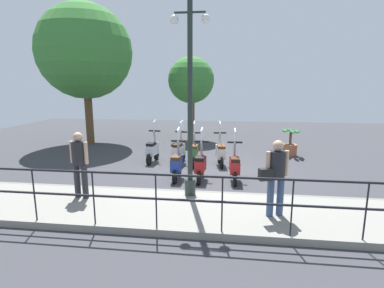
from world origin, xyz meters
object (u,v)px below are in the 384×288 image
(scooter_near_2, at_px, (177,164))
(scooter_far_2, at_px, (179,151))
(lamp_post_near, at_px, (190,112))
(scooter_far_3, at_px, (153,149))
(scooter_near_0, at_px, (235,166))
(scooter_far_1, at_px, (194,152))
(tree_large, at_px, (85,52))
(potted_palm, at_px, (290,144))
(scooter_near_1, at_px, (200,165))
(pedestrian_with_bag, at_px, (276,172))
(scooter_far_0, at_px, (220,152))
(tree_distant, at_px, (191,81))
(pedestrian_distant, at_px, (79,160))

(scooter_near_2, height_order, scooter_far_2, same)
(lamp_post_near, distance_m, scooter_far_2, 3.89)
(scooter_near_2, bearing_deg, scooter_far_3, 33.68)
(scooter_near_0, xyz_separation_m, scooter_far_1, (1.61, 1.41, 0.00))
(tree_large, relative_size, scooter_near_2, 4.19)
(potted_palm, distance_m, scooter_far_2, 4.63)
(potted_palm, distance_m, scooter_near_0, 4.29)
(scooter_near_2, bearing_deg, scooter_near_1, -89.95)
(pedestrian_with_bag, xyz_separation_m, scooter_far_3, (4.45, 3.73, -0.60))
(scooter_near_1, relative_size, scooter_far_0, 1.00)
(tree_distant, bearing_deg, scooter_far_1, -171.53)
(scooter_far_0, distance_m, scooter_far_1, 0.94)
(scooter_near_0, distance_m, scooter_far_3, 3.50)
(pedestrian_distant, bearing_deg, scooter_far_0, 150.95)
(pedestrian_with_bag, xyz_separation_m, potted_palm, (6.23, -1.48, -0.63))
(scooter_near_2, relative_size, scooter_far_1, 1.00)
(scooter_far_2, bearing_deg, lamp_post_near, -154.94)
(pedestrian_with_bag, distance_m, scooter_near_1, 3.19)
(pedestrian_distant, xyz_separation_m, tree_large, (7.07, 3.18, 3.20))
(lamp_post_near, height_order, potted_palm, lamp_post_near)
(potted_palm, bearing_deg, scooter_near_0, 148.26)
(scooter_near_1, bearing_deg, pedestrian_distant, 129.59)
(scooter_far_1, bearing_deg, tree_large, 54.51)
(lamp_post_near, xyz_separation_m, scooter_far_3, (3.47, 1.86, -1.72))
(scooter_near_0, distance_m, scooter_near_1, 1.01)
(potted_palm, distance_m, scooter_far_3, 5.51)
(pedestrian_with_bag, xyz_separation_m, scooter_near_2, (2.58, 2.49, -0.60))
(pedestrian_distant, distance_m, scooter_far_2, 4.29)
(tree_large, bearing_deg, scooter_far_2, -123.12)
(scooter_far_0, bearing_deg, scooter_near_2, 135.42)
(pedestrian_with_bag, relative_size, scooter_far_3, 1.03)
(potted_palm, bearing_deg, scooter_near_2, 132.59)
(pedestrian_distant, height_order, scooter_far_1, pedestrian_distant)
(pedestrian_with_bag, distance_m, scooter_near_0, 2.77)
(pedestrian_distant, relative_size, tree_distant, 0.38)
(scooter_near_0, bearing_deg, scooter_far_2, 46.11)
(scooter_far_0, bearing_deg, lamp_post_near, 160.61)
(potted_palm, xyz_separation_m, scooter_far_1, (-2.03, 3.66, 0.04))
(pedestrian_distant, distance_m, scooter_near_1, 3.45)
(tree_distant, bearing_deg, scooter_far_3, 170.75)
(tree_large, height_order, scooter_far_3, tree_large)
(scooter_far_0, relative_size, scooter_far_2, 1.00)
(tree_distant, xyz_separation_m, scooter_near_1, (-6.72, -1.16, -2.51))
(potted_palm, xyz_separation_m, scooter_near_1, (-3.65, 3.26, 0.04))
(tree_large, xyz_separation_m, tree_distant, (1.77, -4.68, -1.29))
(pedestrian_with_bag, xyz_separation_m, scooter_near_1, (2.58, 1.78, -0.60))
(scooter_near_2, bearing_deg, tree_large, 46.03)
(lamp_post_near, bearing_deg, scooter_near_2, 20.94)
(pedestrian_with_bag, bearing_deg, scooter_far_1, 8.23)
(potted_palm, xyz_separation_m, scooter_near_0, (-3.65, 2.26, 0.04))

